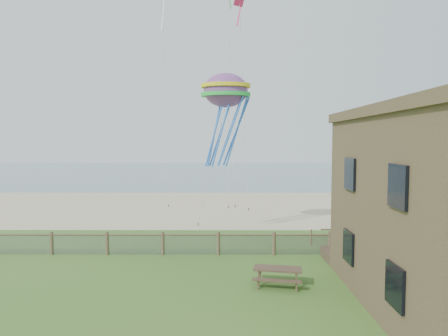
{
  "coord_description": "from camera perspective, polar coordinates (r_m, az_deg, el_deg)",
  "views": [
    {
      "loc": [
        0.37,
        -15.16,
        6.12
      ],
      "look_at": [
        0.3,
        8.0,
        4.57
      ],
      "focal_mm": 32.0,
      "sensor_mm": 36.0,
      "label": 1
    }
  ],
  "objects": [
    {
      "name": "kite_red",
      "position": [
        32.69,
        2.22,
        22.03
      ],
      "size": [
        1.72,
        1.86,
        2.26
      ],
      "primitive_type": null,
      "rotation": [
        0.44,
        0.0,
        0.6
      ],
      "color": "#E5285C"
    },
    {
      "name": "ground",
      "position": [
        16.35,
        -1.19,
        -18.16
      ],
      "size": [
        160.0,
        160.0,
        0.0
      ],
      "primitive_type": "plane",
      "color": "#376021",
      "rests_on": "ground"
    },
    {
      "name": "octopus_kite",
      "position": [
        25.69,
        0.24,
        7.33
      ],
      "size": [
        3.75,
        3.2,
        6.52
      ],
      "primitive_type": null,
      "rotation": [
        0.0,
        0.0,
        -0.36
      ],
      "color": "#DE5623"
    },
    {
      "name": "chainlink_fence",
      "position": [
        21.89,
        -0.81,
        -10.93
      ],
      "size": [
        36.2,
        0.2,
        1.25
      ],
      "primitive_type": null,
      "color": "#4E412C",
      "rests_on": "ground"
    },
    {
      "name": "kite_white",
      "position": [
        35.13,
        -8.88,
        22.3
      ],
      "size": [
        1.86,
        2.29,
        3.19
      ],
      "primitive_type": null,
      "rotation": [
        0.44,
        0.0,
        0.4
      ],
      "color": "white"
    },
    {
      "name": "picnic_table",
      "position": [
        17.71,
        7.68,
        -14.97
      ],
      "size": [
        2.26,
        1.87,
        0.85
      ],
      "primitive_type": null,
      "rotation": [
        0.0,
        0.0,
        -0.18
      ],
      "color": "brown",
      "rests_on": "ground"
    },
    {
      "name": "sand_beach",
      "position": [
        37.66,
        -0.39,
        -5.53
      ],
      "size": [
        72.0,
        20.0,
        0.02
      ],
      "primitive_type": "cube",
      "color": "#C5AE8E",
      "rests_on": "ground"
    },
    {
      "name": "ocean",
      "position": [
        81.39,
        -0.08,
        -0.5
      ],
      "size": [
        160.0,
        68.0,
        0.02
      ],
      "primitive_type": "cube",
      "color": "slate",
      "rests_on": "ground"
    }
  ]
}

